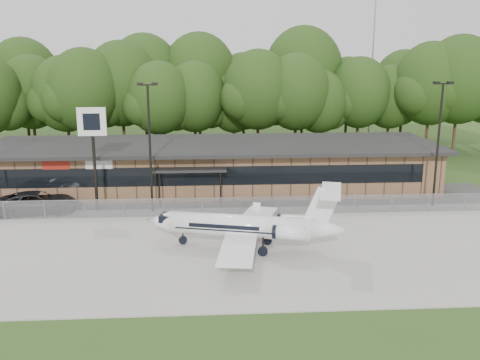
{
  "coord_description": "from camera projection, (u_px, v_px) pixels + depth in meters",
  "views": [
    {
      "loc": [
        -0.58,
        -24.82,
        12.61
      ],
      "look_at": [
        1.74,
        12.0,
        3.62
      ],
      "focal_mm": 40.0,
      "sensor_mm": 36.0,
      "label": 1
    }
  ],
  "objects": [
    {
      "name": "ground",
      "position": [
        221.0,
        306.0,
        27.09
      ],
      "size": [
        160.0,
        160.0,
        0.0
      ],
      "primitive_type": "plane",
      "color": "#354E1C",
      "rests_on": "ground"
    },
    {
      "name": "apron",
      "position": [
        217.0,
        248.0,
        34.84
      ],
      "size": [
        64.0,
        18.0,
        0.08
      ],
      "primitive_type": "cube",
      "color": "#9E9B93",
      "rests_on": "ground"
    },
    {
      "name": "parking_lot",
      "position": [
        214.0,
        200.0,
        45.99
      ],
      "size": [
        50.0,
        9.0,
        0.06
      ],
      "primitive_type": "cube",
      "color": "#383835",
      "rests_on": "ground"
    },
    {
      "name": "terminal",
      "position": [
        213.0,
        165.0,
        49.79
      ],
      "size": [
        41.0,
        11.65,
        4.3
      ],
      "color": "brown",
      "rests_on": "ground"
    },
    {
      "name": "fence",
      "position": [
        215.0,
        207.0,
        41.45
      ],
      "size": [
        46.0,
        0.04,
        1.52
      ],
      "color": "gray",
      "rests_on": "ground"
    },
    {
      "name": "treeline",
      "position": [
        211.0,
        93.0,
        66.04
      ],
      "size": [
        72.0,
        12.0,
        15.0
      ],
      "primitive_type": null,
      "color": "#1C3811",
      "rests_on": "ground"
    },
    {
      "name": "radio_mast",
      "position": [
        373.0,
        51.0,
        72.02
      ],
      "size": [
        0.2,
        0.2,
        25.0
      ],
      "primitive_type": "cylinder",
      "color": "gray",
      "rests_on": "ground"
    },
    {
      "name": "light_pole_mid",
      "position": [
        150.0,
        138.0,
        41.37
      ],
      "size": [
        1.55,
        0.3,
        10.23
      ],
      "color": "black",
      "rests_on": "ground"
    },
    {
      "name": "light_pole_right",
      "position": [
        439.0,
        135.0,
        42.78
      ],
      "size": [
        1.55,
        0.3,
        10.23
      ],
      "color": "black",
      "rests_on": "ground"
    },
    {
      "name": "business_jet",
      "position": [
        247.0,
        227.0,
        34.22
      ],
      "size": [
        12.97,
        11.66,
        4.39
      ],
      "rotation": [
        0.0,
        0.0,
        -0.25
      ],
      "color": "white",
      "rests_on": "ground"
    },
    {
      "name": "suv",
      "position": [
        37.0,
        203.0,
        42.25
      ],
      "size": [
        6.57,
        3.66,
        1.74
      ],
      "primitive_type": "imported",
      "rotation": [
        0.0,
        0.0,
        1.7
      ],
      "color": "#28282A",
      "rests_on": "ground"
    },
    {
      "name": "pole_sign",
      "position": [
        93.0,
        133.0,
        41.29
      ],
      "size": [
        2.19,
        0.3,
        8.35
      ],
      "rotation": [
        0.0,
        0.0,
        0.01
      ],
      "color": "black",
      "rests_on": "ground"
    }
  ]
}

